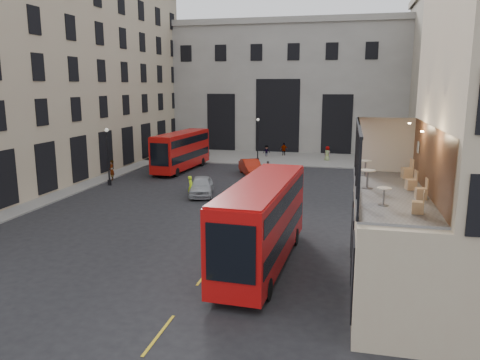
% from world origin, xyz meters
% --- Properties ---
extents(ground, '(140.00, 140.00, 0.00)m').
position_xyz_m(ground, '(0.00, 0.00, 0.00)').
color(ground, black).
rests_on(ground, ground).
extents(host_frontage, '(3.00, 11.00, 4.50)m').
position_xyz_m(host_frontage, '(6.50, 0.00, 2.25)').
color(host_frontage, tan).
rests_on(host_frontage, ground).
extents(cafe_floor, '(3.00, 10.00, 0.10)m').
position_xyz_m(cafe_floor, '(6.50, 0.00, 4.55)').
color(cafe_floor, slate).
rests_on(cafe_floor, host_frontage).
extents(building_left, '(14.60, 50.60, 22.00)m').
position_xyz_m(building_left, '(-26.96, 20.00, 11.38)').
color(building_left, tan).
rests_on(building_left, ground).
extents(gateway, '(35.00, 10.60, 18.00)m').
position_xyz_m(gateway, '(-5.00, 47.99, 9.39)').
color(gateway, '#9D9A92').
rests_on(gateway, ground).
extents(pavement_far, '(40.00, 12.00, 0.12)m').
position_xyz_m(pavement_far, '(-6.00, 38.00, 0.06)').
color(pavement_far, slate).
rests_on(pavement_far, ground).
extents(pavement_left, '(8.00, 48.00, 0.12)m').
position_xyz_m(pavement_left, '(-22.00, 12.00, 0.06)').
color(pavement_left, slate).
rests_on(pavement_left, ground).
extents(traffic_light_near, '(0.16, 0.20, 3.80)m').
position_xyz_m(traffic_light_near, '(-1.00, 12.00, 2.42)').
color(traffic_light_near, black).
rests_on(traffic_light_near, ground).
extents(traffic_light_far, '(0.16, 0.20, 3.80)m').
position_xyz_m(traffic_light_far, '(-15.00, 28.00, 2.42)').
color(traffic_light_far, black).
rests_on(traffic_light_far, ground).
extents(street_lamp_a, '(0.36, 0.36, 5.33)m').
position_xyz_m(street_lamp_a, '(-17.00, 18.00, 2.39)').
color(street_lamp_a, black).
rests_on(street_lamp_a, ground).
extents(street_lamp_b, '(0.36, 0.36, 5.33)m').
position_xyz_m(street_lamp_b, '(-6.00, 34.00, 2.39)').
color(street_lamp_b, black).
rests_on(street_lamp_b, ground).
extents(bus_near, '(3.06, 11.21, 4.43)m').
position_xyz_m(bus_near, '(0.50, 1.70, 2.49)').
color(bus_near, '#A90C0B').
rests_on(bus_near, ground).
extents(bus_far, '(3.14, 10.57, 4.16)m').
position_xyz_m(bus_far, '(-13.10, 26.89, 2.34)').
color(bus_far, '#A70E0B').
rests_on(bus_far, ground).
extents(car_a, '(2.99, 5.04, 1.61)m').
position_xyz_m(car_a, '(-7.37, 16.02, 0.80)').
color(car_a, '#9DA1A5').
rests_on(car_a, ground).
extents(car_b, '(3.58, 5.09, 1.59)m').
position_xyz_m(car_b, '(-5.15, 26.00, 0.80)').
color(car_b, '#A51B0A').
rests_on(car_b, ground).
extents(car_c, '(2.38, 4.88, 1.37)m').
position_xyz_m(car_c, '(-13.86, 24.55, 0.68)').
color(car_c, black).
rests_on(car_c, ground).
extents(bicycle, '(1.71, 0.66, 0.89)m').
position_xyz_m(bicycle, '(-3.87, 17.51, 0.44)').
color(bicycle, gray).
rests_on(bicycle, ground).
extents(cyclist, '(0.44, 0.66, 1.81)m').
position_xyz_m(cyclist, '(-7.99, 15.11, 0.90)').
color(cyclist, '#C8F71A').
rests_on(cyclist, ground).
extents(pedestrian_a, '(0.84, 0.70, 1.56)m').
position_xyz_m(pedestrian_a, '(-12.18, 33.66, 0.78)').
color(pedestrian_a, gray).
rests_on(pedestrian_a, ground).
extents(pedestrian_b, '(1.15, 1.01, 1.55)m').
position_xyz_m(pedestrian_b, '(-5.66, 38.30, 0.77)').
color(pedestrian_b, gray).
rests_on(pedestrian_b, ground).
extents(pedestrian_c, '(1.13, 0.82, 1.78)m').
position_xyz_m(pedestrian_c, '(-3.58, 39.59, 0.89)').
color(pedestrian_c, gray).
rests_on(pedestrian_c, ground).
extents(pedestrian_d, '(1.08, 1.02, 1.86)m').
position_xyz_m(pedestrian_d, '(2.15, 36.82, 0.93)').
color(pedestrian_d, gray).
rests_on(pedestrian_d, ground).
extents(pedestrian_e, '(0.70, 0.84, 1.96)m').
position_xyz_m(pedestrian_e, '(-17.94, 20.23, 0.98)').
color(pedestrian_e, gray).
rests_on(pedestrian_e, ground).
extents(cafe_table_near, '(0.56, 0.56, 0.69)m').
position_xyz_m(cafe_table_near, '(6.02, -2.48, 5.06)').
color(cafe_table_near, white).
rests_on(cafe_table_near, cafe_floor).
extents(cafe_table_mid, '(0.67, 0.67, 0.84)m').
position_xyz_m(cafe_table_mid, '(5.51, 0.54, 5.16)').
color(cafe_table_mid, white).
rests_on(cafe_table_mid, cafe_floor).
extents(cafe_table_far, '(0.63, 0.63, 0.79)m').
position_xyz_m(cafe_table_far, '(5.50, 3.64, 5.12)').
color(cafe_table_far, beige).
rests_on(cafe_table_far, cafe_floor).
extents(cafe_chair_a, '(0.45, 0.45, 0.83)m').
position_xyz_m(cafe_chair_a, '(7.16, -3.42, 4.85)').
color(cafe_chair_a, tan).
rests_on(cafe_chair_a, cafe_floor).
extents(cafe_chair_b, '(0.45, 0.45, 0.87)m').
position_xyz_m(cafe_chair_b, '(7.59, -1.09, 4.86)').
color(cafe_chair_b, tan).
rests_on(cafe_chair_b, cafe_floor).
extents(cafe_chair_c, '(0.50, 0.50, 0.87)m').
position_xyz_m(cafe_chair_c, '(7.41, 0.70, 4.86)').
color(cafe_chair_c, tan).
rests_on(cafe_chair_c, cafe_floor).
extents(cafe_chair_d, '(0.57, 0.57, 0.97)m').
position_xyz_m(cafe_chair_d, '(7.53, 3.43, 4.89)').
color(cafe_chair_d, '#DEB180').
rests_on(cafe_chair_d, cafe_floor).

